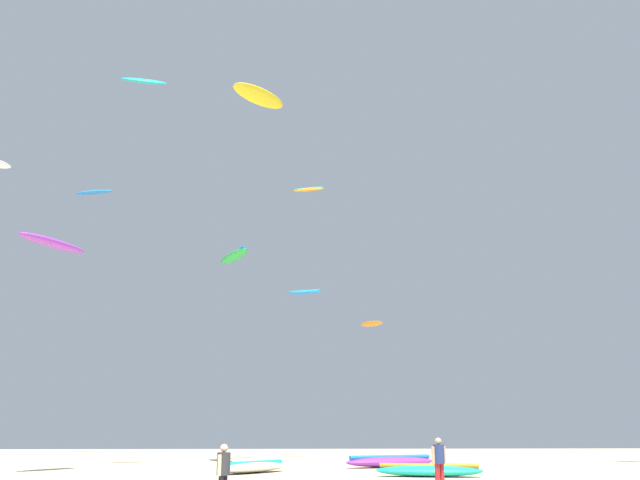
{
  "coord_description": "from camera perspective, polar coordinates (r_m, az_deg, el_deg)",
  "views": [
    {
      "loc": [
        -1.51,
        -15.17,
        2.02
      ],
      "look_at": [
        0.0,
        16.56,
        10.85
      ],
      "focal_mm": 38.28,
      "sensor_mm": 36.0,
      "label": 1
    }
  ],
  "objects": [
    {
      "name": "person_foreground",
      "position": [
        19.85,
        -8.08,
        -18.48
      ],
      "size": [
        0.37,
        0.5,
        1.62
      ],
      "rotation": [
        0.0,
        0.0,
        2.7
      ],
      "color": "black",
      "rests_on": "ground"
    },
    {
      "name": "person_midground",
      "position": [
        25.38,
        9.91,
        -17.59
      ],
      "size": [
        0.54,
        0.39,
        1.73
      ],
      "rotation": [
        0.0,
        0.0,
        5.07
      ],
      "color": "#B21E23",
      "rests_on": "ground"
    },
    {
      "name": "kite_grounded_near",
      "position": [
        31.96,
        9.1,
        -18.48
      ],
      "size": [
        4.85,
        2.25,
        0.59
      ],
      "color": "#19B29E",
      "rests_on": "ground"
    },
    {
      "name": "kite_grounded_mid",
      "position": [
        34.28,
        -5.7,
        -18.39
      ],
      "size": [
        3.94,
        4.45,
        0.6
      ],
      "color": "white",
      "rests_on": "ground"
    },
    {
      "name": "kite_grounded_far",
      "position": [
        39.33,
        5.9,
        -17.94
      ],
      "size": [
        5.57,
        3.42,
        0.63
      ],
      "color": "purple",
      "rests_on": "ground"
    },
    {
      "name": "kite_aloft_0",
      "position": [
        41.54,
        -14.49,
        12.74
      ],
      "size": [
        2.68,
        1.22,
        0.61
      ],
      "color": "#19B29E"
    },
    {
      "name": "kite_aloft_1",
      "position": [
        58.02,
        4.34,
        -7.0
      ],
      "size": [
        2.07,
        2.09,
        0.52
      ],
      "color": "orange"
    },
    {
      "name": "kite_aloft_2",
      "position": [
        46.01,
        -5.14,
        11.9
      ],
      "size": [
        3.92,
        3.82,
        1.04
      ],
      "color": "yellow"
    },
    {
      "name": "kite_aloft_3",
      "position": [
        50.66,
        -1.26,
        -4.4
      ],
      "size": [
        2.69,
        1.75,
        0.39
      ],
      "color": "blue"
    },
    {
      "name": "kite_aloft_4",
      "position": [
        43.37,
        -7.19,
        -1.36
      ],
      "size": [
        2.69,
        4.24,
        0.59
      ],
      "color": "green"
    },
    {
      "name": "kite_aloft_5",
      "position": [
        35.72,
        -21.46,
        -0.24
      ],
      "size": [
        2.95,
        4.08,
        0.49
      ],
      "color": "purple"
    },
    {
      "name": "kite_aloft_7",
      "position": [
        54.16,
        -0.97,
        4.25
      ],
      "size": [
        2.56,
        1.41,
        0.61
      ],
      "color": "orange"
    },
    {
      "name": "kite_aloft_9",
      "position": [
        61.73,
        -18.36,
        3.81
      ],
      "size": [
        3.57,
        1.91,
        0.54
      ],
      "color": "blue"
    }
  ]
}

